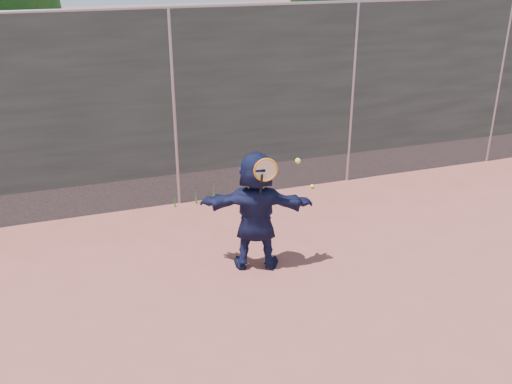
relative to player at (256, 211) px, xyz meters
name	(u,v)px	position (x,y,z in m)	size (l,w,h in m)	color
ground	(249,328)	(-0.52, -1.24, -0.77)	(80.00, 80.00, 0.00)	#9E4C42
player	(256,211)	(0.00, 0.00, 0.00)	(1.42, 0.45, 1.53)	#16193C
ball_ground	(312,186)	(1.75, 2.11, -0.73)	(0.07, 0.07, 0.07)	#F1F536
fence	(174,106)	(-0.52, 2.26, 0.82)	(20.00, 0.06, 3.03)	#38423D
swing_action	(269,170)	(0.09, -0.19, 0.60)	(0.61, 0.13, 0.51)	orange
weed_clump	(199,195)	(-0.22, 2.15, -0.63)	(0.68, 0.07, 0.30)	#387226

